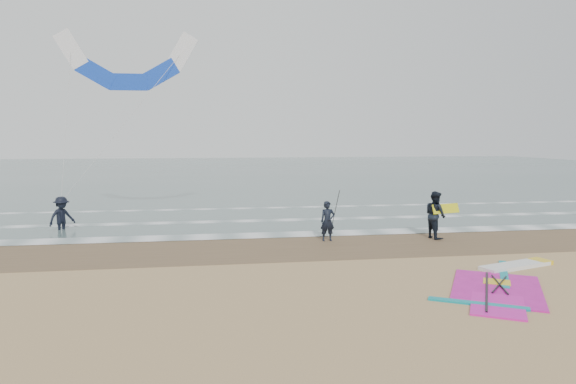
{
  "coord_description": "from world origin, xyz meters",
  "views": [
    {
      "loc": [
        -3.87,
        -13.04,
        4.18
      ],
      "look_at": [
        -1.1,
        5.0,
        2.2
      ],
      "focal_mm": 32.0,
      "sensor_mm": 36.0,
      "label": 1
    }
  ],
  "objects": [
    {
      "name": "ground",
      "position": [
        0.0,
        0.0,
        0.0
      ],
      "size": [
        120.0,
        120.0,
        0.0
      ],
      "primitive_type": "plane",
      "color": "tan",
      "rests_on": "ground"
    },
    {
      "name": "sea_water",
      "position": [
        0.0,
        48.0,
        0.01
      ],
      "size": [
        120.0,
        80.0,
        0.02
      ],
      "primitive_type": "cube",
      "color": "#47605E",
      "rests_on": "ground"
    },
    {
      "name": "wet_sand_band",
      "position": [
        0.0,
        6.0,
        0.0
      ],
      "size": [
        120.0,
        5.0,
        0.01
      ],
      "primitive_type": "cube",
      "color": "brown",
      "rests_on": "ground"
    },
    {
      "name": "foam_waterline",
      "position": [
        0.0,
        10.44,
        0.03
      ],
      "size": [
        120.0,
        9.15,
        0.02
      ],
      "color": "white",
      "rests_on": "ground"
    },
    {
      "name": "windsurf_rig",
      "position": [
        4.44,
        0.18,
        0.04
      ],
      "size": [
        5.61,
        5.32,
        0.13
      ],
      "color": "white",
      "rests_on": "ground"
    },
    {
      "name": "person_standing",
      "position": [
        0.78,
        6.75,
        0.81
      ],
      "size": [
        0.6,
        0.41,
        1.61
      ],
      "primitive_type": "imported",
      "rotation": [
        0.0,
        0.0,
        0.04
      ],
      "color": "black",
      "rests_on": "ground"
    },
    {
      "name": "person_walking",
      "position": [
        5.27,
        6.61,
        0.98
      ],
      "size": [
        0.91,
        1.08,
        1.96
      ],
      "primitive_type": "imported",
      "rotation": [
        0.0,
        0.0,
        1.77
      ],
      "color": "black",
      "rests_on": "ground"
    },
    {
      "name": "person_wading",
      "position": [
        -10.44,
        10.9,
        0.93
      ],
      "size": [
        1.34,
        1.34,
        1.86
      ],
      "primitive_type": "imported",
      "rotation": [
        0.0,
        0.0,
        0.78
      ],
      "color": "black",
      "rests_on": "ground"
    },
    {
      "name": "held_pole",
      "position": [
        1.08,
        6.75,
        1.18
      ],
      "size": [
        0.17,
        0.86,
        1.82
      ],
      "color": "black",
      "rests_on": "ground"
    },
    {
      "name": "carried_kiteboard",
      "position": [
        5.67,
        6.51,
        1.24
      ],
      "size": [
        1.3,
        0.51,
        0.39
      ],
      "color": "yellow",
      "rests_on": "ground"
    },
    {
      "name": "surf_kite",
      "position": [
        -7.71,
        13.23,
        7.57
      ],
      "size": [
        6.8,
        2.4,
        8.04
      ],
      "color": "white",
      "rests_on": "ground"
    }
  ]
}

